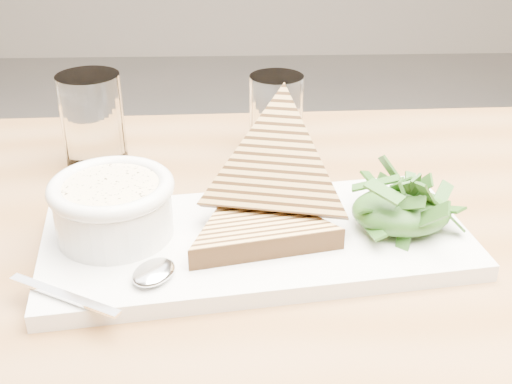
{
  "coord_description": "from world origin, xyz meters",
  "views": [
    {
      "loc": [
        -0.08,
        -0.61,
        1.06
      ],
      "look_at": [
        -0.06,
        -0.08,
        0.77
      ],
      "focal_mm": 45.0,
      "sensor_mm": 36.0,
      "label": 1
    }
  ],
  "objects_px": {
    "table_top": "(151,306)",
    "glass_far": "(276,115)",
    "soup_bowl": "(114,214)",
    "glass_near": "(93,121)",
    "platter": "(257,241)"
  },
  "relations": [
    {
      "from": "soup_bowl",
      "to": "glass_far",
      "type": "xyz_separation_m",
      "value": [
        0.16,
        0.21,
        0.01
      ]
    },
    {
      "from": "table_top",
      "to": "glass_far",
      "type": "bearing_deg",
      "value": 65.27
    },
    {
      "from": "glass_near",
      "to": "glass_far",
      "type": "distance_m",
      "value": 0.22
    },
    {
      "from": "soup_bowl",
      "to": "glass_far",
      "type": "height_order",
      "value": "glass_far"
    },
    {
      "from": "soup_bowl",
      "to": "glass_near",
      "type": "bearing_deg",
      "value": 105.65
    },
    {
      "from": "glass_near",
      "to": "glass_far",
      "type": "relative_size",
      "value": 1.12
    },
    {
      "from": "soup_bowl",
      "to": "glass_far",
      "type": "relative_size",
      "value": 1.09
    },
    {
      "from": "platter",
      "to": "glass_near",
      "type": "distance_m",
      "value": 0.27
    },
    {
      "from": "soup_bowl",
      "to": "table_top",
      "type": "bearing_deg",
      "value": -59.94
    },
    {
      "from": "platter",
      "to": "glass_near",
      "type": "height_order",
      "value": "glass_near"
    },
    {
      "from": "table_top",
      "to": "glass_near",
      "type": "distance_m",
      "value": 0.28
    },
    {
      "from": "soup_bowl",
      "to": "glass_near",
      "type": "xyz_separation_m",
      "value": [
        -0.05,
        0.19,
        0.02
      ]
    },
    {
      "from": "soup_bowl",
      "to": "platter",
      "type": "bearing_deg",
      "value": -1.73
    },
    {
      "from": "platter",
      "to": "soup_bowl",
      "type": "height_order",
      "value": "soup_bowl"
    },
    {
      "from": "glass_near",
      "to": "glass_far",
      "type": "height_order",
      "value": "glass_near"
    }
  ]
}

